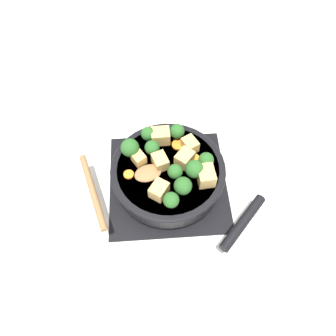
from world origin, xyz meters
The scene contains 23 objects.
ground_plane centered at (0.00, 0.00, 0.00)m, with size 2.40×2.40×0.00m, color white.
front_burner_grate centered at (0.00, 0.00, 0.01)m, with size 0.31×0.31×0.03m.
skillet_pan centered at (0.00, 0.00, 0.05)m, with size 0.36×0.37×0.05m.
wooden_spoon centered at (-0.04, 0.12, 0.08)m, with size 0.20×0.21×0.02m.
tofu_cube_center_large centered at (-0.07, 0.03, 0.09)m, with size 0.04×0.03×0.03m, color tan.
tofu_cube_near_handle centered at (0.01, 0.02, 0.09)m, with size 0.04×0.03×0.03m, color tan.
tofu_cube_east_chunk centered at (0.06, -0.06, 0.09)m, with size 0.04×0.03×0.03m, color tan.
tofu_cube_west_chunk centered at (-0.04, -0.09, 0.10)m, with size 0.05×0.04×0.04m, color tan.
tofu_cube_back_piece centered at (0.01, -0.04, 0.09)m, with size 0.04×0.03×0.03m, color tan.
tofu_cube_front_piece centered at (0.03, 0.07, 0.09)m, with size 0.04×0.03×0.03m, color tan.
tofu_cube_mid_small centered at (0.09, 0.01, 0.10)m, with size 0.05×0.04×0.04m, color tan.
broccoli_floret_near_spoon centered at (0.00, -0.09, 0.10)m, with size 0.04×0.04×0.05m.
broccoli_floret_center_top centered at (-0.03, -0.02, 0.10)m, with size 0.04×0.04×0.04m.
broccoli_floret_east_rim centered at (0.05, 0.09, 0.11)m, with size 0.05×0.05×0.05m.
broccoli_floret_west_rim centered at (-0.07, -0.03, 0.10)m, with size 0.04×0.04×0.05m.
broccoli_floret_north_edge centered at (0.09, -0.03, 0.10)m, with size 0.04×0.04×0.05m.
broccoli_floret_south_cluster centered at (0.05, 0.04, 0.10)m, with size 0.04×0.04×0.04m.
broccoli_floret_mid_floret centered at (0.09, 0.05, 0.10)m, with size 0.04×0.04×0.04m.
broccoli_floret_small_inner centered at (-0.10, 0.00, 0.10)m, with size 0.04×0.04×0.04m.
broccoli_floret_tall_stem centered at (-0.03, -0.06, 0.10)m, with size 0.05×0.05×0.05m.
carrot_slice_orange_thin centered at (-0.01, 0.10, 0.08)m, with size 0.03×0.03×0.01m, color orange.
carrot_slice_near_center centered at (0.07, -0.03, 0.08)m, with size 0.03×0.03×0.01m, color orange.
carrot_slice_edge_slice centered at (0.02, -0.07, 0.08)m, with size 0.02×0.02×0.01m, color orange.
Camera 1 is at (-0.43, 0.03, 0.77)m, focal length 35.00 mm.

